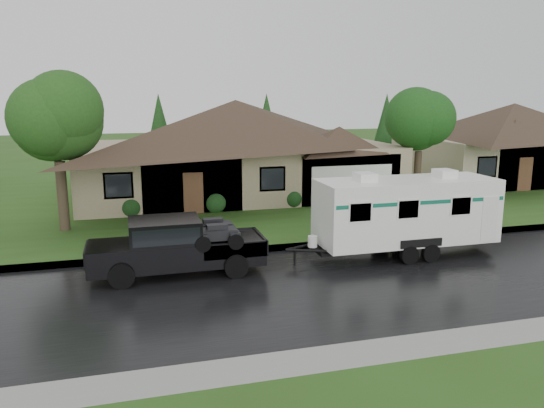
% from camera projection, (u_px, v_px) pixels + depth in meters
% --- Properties ---
extents(ground, '(140.00, 140.00, 0.00)m').
position_uv_depth(ground, '(261.00, 270.00, 18.72)').
color(ground, '#2B4E18').
rests_on(ground, ground).
extents(road, '(140.00, 8.00, 0.01)m').
position_uv_depth(road, '(276.00, 289.00, 16.83)').
color(road, black).
rests_on(road, ground).
extents(curb, '(140.00, 0.50, 0.15)m').
position_uv_depth(curb, '(247.00, 250.00, 20.83)').
color(curb, gray).
rests_on(curb, ground).
extents(lawn, '(140.00, 26.00, 0.15)m').
position_uv_depth(lawn, '(202.00, 193.00, 32.87)').
color(lawn, '#2B4E18').
rests_on(lawn, ground).
extents(house_main, '(19.44, 10.80, 6.90)m').
position_uv_depth(house_main, '(241.00, 137.00, 31.65)').
color(house_main, gray).
rests_on(house_main, lawn).
extents(house_neighbor, '(15.12, 9.72, 6.45)m').
position_uv_depth(house_neighbor, '(517.00, 134.00, 37.34)').
color(house_neighbor, tan).
rests_on(house_neighbor, lawn).
extents(tree_left_green, '(4.25, 4.25, 7.03)m').
position_uv_depth(tree_left_green, '(56.00, 119.00, 22.63)').
color(tree_left_green, '#382B1E').
rests_on(tree_left_green, lawn).
extents(tree_right_green, '(3.73, 3.73, 6.18)m').
position_uv_depth(tree_right_green, '(420.00, 124.00, 30.05)').
color(tree_right_green, '#382B1E').
rests_on(tree_right_green, lawn).
extents(shrub_row, '(13.60, 1.00, 1.00)m').
position_uv_depth(shrub_row, '(255.00, 199.00, 27.89)').
color(shrub_row, '#143814').
rests_on(shrub_row, lawn).
extents(pickup_truck, '(5.88, 2.23, 1.96)m').
position_uv_depth(pickup_truck, '(174.00, 245.00, 18.11)').
color(pickup_truck, black).
rests_on(pickup_truck, ground).
extents(travel_trailer, '(7.25, 2.55, 3.25)m').
position_uv_depth(travel_trailer, '(406.00, 211.00, 20.24)').
color(travel_trailer, white).
rests_on(travel_trailer, ground).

